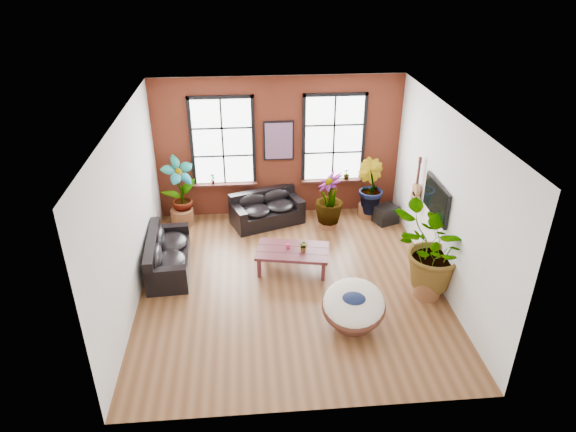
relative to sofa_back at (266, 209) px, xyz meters
name	(u,v)px	position (x,y,z in m)	size (l,w,h in m)	color
room	(290,204)	(0.36, -2.54, 1.39)	(6.04, 6.54, 3.54)	brown
sofa_back	(266,209)	(0.00, 0.00, 0.00)	(1.89, 1.37, 0.79)	black
sofa_left	(166,255)	(-2.21, -1.93, 0.00)	(0.94, 2.00, 0.77)	black
coffee_table	(293,252)	(0.45, -2.15, 0.07)	(1.64, 1.13, 0.58)	#491A20
papasan_chair	(354,306)	(1.36, -4.08, 0.09)	(1.41, 1.42, 0.86)	#572C1F
poster	(279,141)	(0.36, 0.50, 1.59)	(0.74, 0.06, 0.98)	black
tv_wall_unit	(430,198)	(3.29, -2.09, 1.19)	(0.13, 1.86, 1.20)	black
media_box	(386,214)	(2.96, -0.26, -0.13)	(0.65, 0.60, 0.44)	black
pot_back_left	(182,217)	(-2.07, 0.08, -0.15)	(0.68, 0.68, 0.41)	brown
pot_back_right	(367,210)	(2.58, 0.10, -0.18)	(0.53, 0.53, 0.34)	brown
pot_right_wall	(428,287)	(3.01, -3.31, -0.16)	(0.55, 0.55, 0.39)	brown
pot_mid	(328,220)	(1.49, -0.35, -0.19)	(0.59, 0.59, 0.32)	brown
floor_plant_back_left	(180,189)	(-2.06, 0.12, 0.59)	(0.84, 0.57, 1.60)	#224512
floor_plant_back_right	(369,187)	(2.58, 0.10, 0.47)	(0.74, 0.60, 1.35)	#224512
floor_plant_right_wall	(434,251)	(3.04, -3.27, 0.66)	(1.53, 1.33, 1.70)	#224512
floor_plant_mid	(329,198)	(1.51, -0.35, 0.42)	(0.71, 0.71, 1.27)	#224512
table_plant	(304,246)	(0.68, -2.23, 0.25)	(0.22, 0.19, 0.25)	#224512
sill_plant_left	(213,179)	(-1.29, 0.45, 0.68)	(0.14, 0.10, 0.27)	#224512
sill_plant_right	(346,174)	(2.06, 0.45, 0.68)	(0.15, 0.15, 0.27)	#224512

